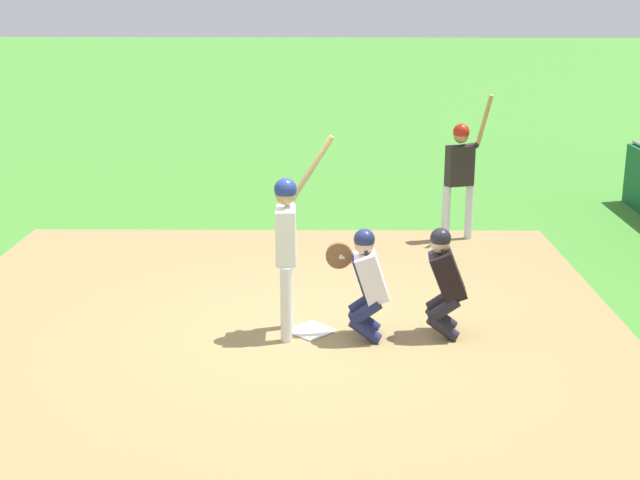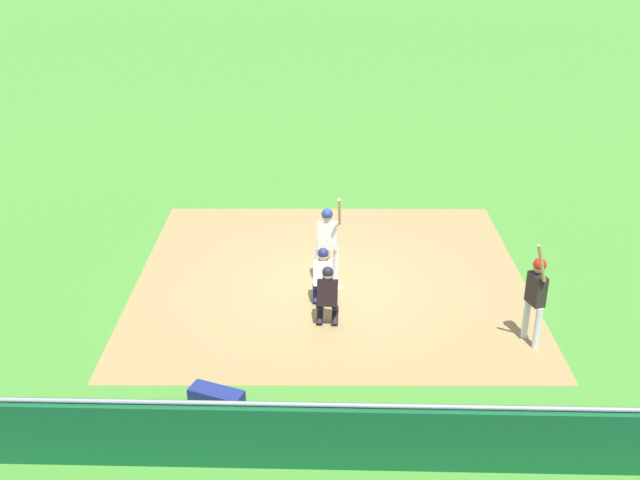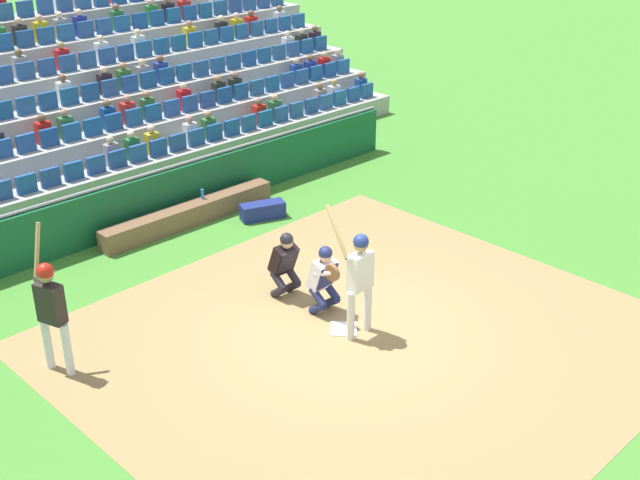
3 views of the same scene
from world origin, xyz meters
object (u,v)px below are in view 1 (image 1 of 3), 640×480
batter_at_plate (287,238)px  home_plate_umpire (444,277)px  on_deck_batter (460,168)px  catcher_crouching (366,277)px  home_plate_marker (311,331)px

batter_at_plate → home_plate_umpire: bearing=-89.0°
batter_at_plate → on_deck_batter: size_ratio=0.97×
batter_at_plate → catcher_crouching: (-0.07, -0.89, -0.43)m
catcher_crouching → home_plate_umpire: size_ratio=1.01×
batter_at_plate → catcher_crouching: 0.99m
home_plate_marker → on_deck_batter: (4.02, -2.19, 1.16)m
on_deck_batter → catcher_crouching: bearing=159.4°
catcher_crouching → home_plate_umpire: catcher_crouching is taller
home_plate_umpire → on_deck_batter: size_ratio=0.55×
catcher_crouching → batter_at_plate: bearing=85.6°
home_plate_marker → catcher_crouching: size_ratio=0.34×
catcher_crouching → home_plate_marker: bearing=77.6°
batter_at_plate → home_plate_umpire: 1.84m
home_plate_marker → on_deck_batter: 4.73m
home_plate_marker → home_plate_umpire: home_plate_umpire is taller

